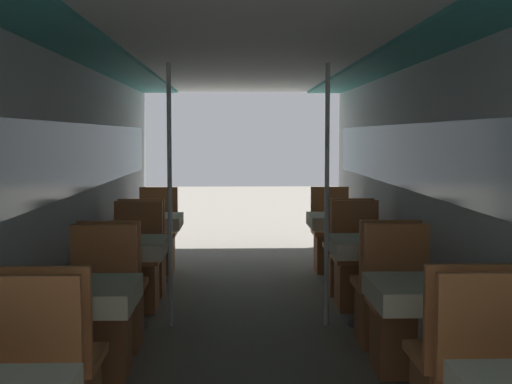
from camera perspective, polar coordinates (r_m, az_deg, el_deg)
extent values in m
cube|color=silver|center=(5.13, -16.03, -1.06)|extent=(0.05, 10.02, 2.11)
cube|color=#8CB2C6|center=(5.10, -15.98, 2.35)|extent=(0.03, 9.22, 0.55)
cube|color=silver|center=(5.18, 14.98, -0.97)|extent=(0.05, 10.02, 2.11)
cube|color=#8CB2C6|center=(5.16, 14.92, 2.39)|extent=(0.03, 9.22, 0.55)
cube|color=silver|center=(4.98, -0.44, 11.72)|extent=(2.76, 10.02, 0.04)
cube|color=teal|center=(5.08, -13.54, 11.06)|extent=(0.50, 9.62, 0.03)
cube|color=teal|center=(5.13, 12.53, 11.01)|extent=(0.50, 9.62, 0.03)
cube|color=#D17A42|center=(3.24, -17.58, -10.48)|extent=(0.43, 0.04, 0.47)
cylinder|color=#B7B7BC|center=(4.23, -13.85, -11.93)|extent=(0.09, 0.09, 0.67)
cube|color=#93704C|center=(4.15, -13.94, -7.35)|extent=(0.59, 0.59, 0.02)
cube|color=beige|center=(4.16, -13.92, -8.02)|extent=(0.63, 0.63, 0.13)
cube|color=#D17A42|center=(3.69, -15.73, -12.81)|extent=(0.43, 0.43, 0.05)
cube|color=#D17A42|center=(3.43, -16.63, -9.61)|extent=(0.43, 0.04, 0.47)
cube|color=#9C5B31|center=(4.79, -12.40, -11.65)|extent=(0.37, 0.37, 0.43)
cube|color=#D17A42|center=(4.73, -12.45, -8.86)|extent=(0.43, 0.43, 0.05)
cube|color=#D17A42|center=(4.87, -12.07, -5.34)|extent=(0.43, 0.04, 0.47)
cylinder|color=#4C4C51|center=(5.94, -10.27, -10.48)|extent=(0.34, 0.34, 0.01)
cylinder|color=#B7B7BC|center=(5.86, -10.32, -7.23)|extent=(0.09, 0.09, 0.67)
cube|color=#93704C|center=(5.80, -10.37, -3.89)|extent=(0.59, 0.59, 0.02)
cube|color=beige|center=(5.81, -10.36, -4.38)|extent=(0.63, 0.63, 0.13)
cube|color=#9C5B31|center=(5.36, -11.19, -9.87)|extent=(0.37, 0.37, 0.43)
cube|color=#D17A42|center=(5.31, -11.23, -7.37)|extent=(0.43, 0.43, 0.05)
cube|color=#D17A42|center=(5.07, -11.65, -4.94)|extent=(0.43, 0.04, 0.47)
cube|color=#9C5B31|center=(6.43, -9.56, -7.43)|extent=(0.37, 0.37, 0.43)
cube|color=#D17A42|center=(6.38, -9.59, -5.33)|extent=(0.43, 0.43, 0.05)
cube|color=#D17A42|center=(6.54, -9.38, -2.77)|extent=(0.43, 0.04, 0.47)
cylinder|color=silver|center=(5.72, -6.91, -0.34)|extent=(0.04, 0.04, 2.11)
cylinder|color=#4C4C51|center=(7.59, -8.34, -7.15)|extent=(0.34, 0.34, 0.01)
cylinder|color=#B7B7BC|center=(7.53, -8.37, -4.58)|extent=(0.09, 0.09, 0.67)
cube|color=#93704C|center=(7.48, -8.40, -1.97)|extent=(0.59, 0.59, 0.02)
cube|color=beige|center=(7.49, -8.40, -2.35)|extent=(0.63, 0.63, 0.13)
cube|color=#9C5B31|center=(7.01, -8.89, -6.41)|extent=(0.37, 0.37, 0.43)
cube|color=#D17A42|center=(6.97, -8.91, -4.48)|extent=(0.43, 0.43, 0.05)
cube|color=#D17A42|center=(6.74, -9.15, -2.55)|extent=(0.43, 0.04, 0.47)
cube|color=#9C5B31|center=(8.09, -7.91, -4.92)|extent=(0.37, 0.37, 0.43)
cube|color=#D17A42|center=(8.06, -7.92, -3.24)|extent=(0.43, 0.43, 0.05)
cube|color=#D17A42|center=(8.22, -7.80, -1.25)|extent=(0.43, 0.04, 0.47)
cube|color=#D17A42|center=(3.31, 17.93, -10.19)|extent=(0.43, 0.04, 0.47)
cylinder|color=#B7B7BC|center=(4.28, 13.43, -11.72)|extent=(0.09, 0.09, 0.67)
cube|color=#93704C|center=(4.20, 13.51, -7.19)|extent=(0.59, 0.59, 0.02)
cube|color=beige|center=(4.21, 13.50, -7.86)|extent=(0.63, 0.63, 0.13)
cube|color=#D17A42|center=(3.74, 15.72, -12.54)|extent=(0.43, 0.43, 0.05)
cube|color=#D17A42|center=(3.49, 16.79, -9.36)|extent=(0.43, 0.04, 0.47)
cube|color=#9C5B31|center=(4.84, 11.65, -11.48)|extent=(0.37, 0.37, 0.43)
cube|color=#D17A42|center=(4.78, 11.70, -8.72)|extent=(0.43, 0.43, 0.05)
cube|color=#D17A42|center=(4.91, 11.21, -5.24)|extent=(0.43, 0.04, 0.47)
cylinder|color=#4C4C51|center=(5.98, 9.03, -10.37)|extent=(0.34, 0.34, 0.01)
cylinder|color=#B7B7BC|center=(5.90, 9.07, -7.14)|extent=(0.09, 0.09, 0.67)
cube|color=#93704C|center=(5.84, 9.11, -3.82)|extent=(0.59, 0.59, 0.02)
cube|color=beige|center=(5.85, 9.10, -4.31)|extent=(0.63, 0.63, 0.13)
cube|color=#9C5B31|center=(5.40, 10.16, -9.75)|extent=(0.37, 0.37, 0.43)
cube|color=#D17A42|center=(5.35, 10.20, -7.27)|extent=(0.43, 0.43, 0.05)
cube|color=#D17A42|center=(5.11, 10.70, -4.85)|extent=(0.43, 0.04, 0.47)
cube|color=#9C5B31|center=(6.46, 8.13, -7.34)|extent=(0.37, 0.37, 0.43)
cube|color=#D17A42|center=(6.42, 8.15, -5.26)|extent=(0.43, 0.43, 0.05)
cube|color=#D17A42|center=(6.57, 7.88, -2.72)|extent=(0.43, 0.04, 0.47)
cylinder|color=silver|center=(5.74, 5.69, -0.31)|extent=(0.04, 0.04, 2.11)
cylinder|color=#4C4C51|center=(7.62, 6.62, -7.08)|extent=(0.34, 0.34, 0.01)
cylinder|color=#B7B7BC|center=(7.56, 6.64, -4.53)|extent=(0.09, 0.09, 0.67)
cube|color=#93704C|center=(7.51, 6.67, -1.93)|extent=(0.59, 0.59, 0.02)
cube|color=beige|center=(7.52, 6.67, -2.31)|extent=(0.63, 0.63, 0.13)
cube|color=#9C5B31|center=(7.04, 7.29, -6.34)|extent=(0.37, 0.37, 0.43)
cube|color=#D17A42|center=(7.00, 7.31, -4.42)|extent=(0.43, 0.43, 0.05)
cube|color=#D17A42|center=(6.77, 7.60, -2.50)|extent=(0.43, 0.04, 0.47)
cube|color=#9C5B31|center=(8.12, 6.07, -4.87)|extent=(0.37, 0.37, 0.43)
cube|color=#D17A42|center=(8.08, 6.08, -3.20)|extent=(0.43, 0.43, 0.05)
cube|color=#D17A42|center=(8.25, 5.91, -1.22)|extent=(0.43, 0.04, 0.47)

